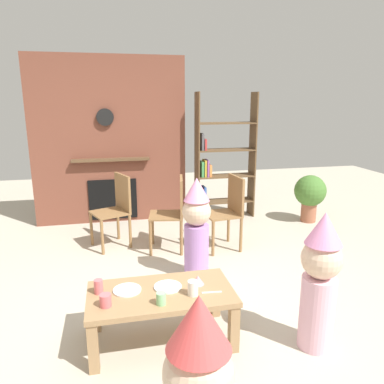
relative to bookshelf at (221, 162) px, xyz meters
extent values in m
plane|color=#BCB29E|center=(-1.04, -2.40, -0.87)|extent=(12.00, 12.00, 0.00)
cube|color=brown|center=(-1.63, 0.20, 0.33)|extent=(2.20, 0.18, 2.40)
cube|color=black|center=(-1.63, 0.10, -0.52)|extent=(0.70, 0.02, 0.60)
cube|color=brown|center=(-1.63, 0.06, 0.08)|extent=(1.10, 0.10, 0.04)
cylinder|color=black|center=(-1.68, 0.08, 0.68)|extent=(0.24, 0.04, 0.24)
cube|color=brown|center=(-0.37, 0.00, 0.08)|extent=(0.02, 0.28, 1.90)
cube|color=brown|center=(0.51, 0.00, 0.08)|extent=(0.02, 0.28, 1.90)
cube|color=brown|center=(0.07, 0.00, -0.62)|extent=(0.86, 0.28, 0.02)
cube|color=brown|center=(0.07, 0.00, -0.22)|extent=(0.86, 0.28, 0.02)
cube|color=brown|center=(0.07, 0.00, 0.18)|extent=(0.86, 0.28, 0.02)
cube|color=brown|center=(0.07, 0.00, 0.58)|extent=(0.86, 0.28, 0.02)
cube|color=#B23333|center=(-0.30, 0.00, -0.50)|extent=(0.03, 0.20, 0.22)
cube|color=#3359A5|center=(-0.26, 0.00, -0.49)|extent=(0.03, 0.20, 0.24)
cube|color=#3F8C4C|center=(-0.30, 0.00, -0.10)|extent=(0.04, 0.20, 0.23)
cube|color=gold|center=(-0.26, 0.00, -0.09)|extent=(0.03, 0.20, 0.25)
cube|color=#8C4C99|center=(-0.22, 0.00, -0.09)|extent=(0.03, 0.20, 0.25)
cube|color=#D87F3F|center=(-0.18, 0.00, -0.12)|extent=(0.04, 0.20, 0.18)
cube|color=#4C4C51|center=(-0.30, 0.00, 0.31)|extent=(0.04, 0.20, 0.25)
cube|color=#B23333|center=(-0.26, 0.00, 0.27)|extent=(0.03, 0.20, 0.17)
cube|color=#9E7A51|center=(-1.32, -2.86, -0.48)|extent=(1.08, 0.56, 0.04)
cube|color=#9E7A51|center=(-1.81, -3.10, -0.69)|extent=(0.07, 0.07, 0.37)
cube|color=#9E7A51|center=(-0.83, -3.10, -0.69)|extent=(0.07, 0.07, 0.37)
cube|color=#9E7A51|center=(-1.81, -2.62, -0.69)|extent=(0.07, 0.07, 0.37)
cube|color=#9E7A51|center=(-0.83, -2.62, -0.69)|extent=(0.07, 0.07, 0.37)
cylinder|color=#E5666B|center=(-1.72, -2.98, -0.42)|extent=(0.08, 0.08, 0.09)
cylinder|color=#E5666B|center=(-1.77, -2.78, -0.41)|extent=(0.06, 0.06, 0.11)
cylinder|color=silver|center=(-1.10, -2.96, -0.41)|extent=(0.08, 0.08, 0.11)
cylinder|color=#8CD18C|center=(-1.34, -3.03, -0.42)|extent=(0.07, 0.07, 0.09)
cylinder|color=white|center=(-1.26, -2.81, -0.46)|extent=(0.21, 0.21, 0.01)
cylinder|color=white|center=(-1.56, -2.79, -0.46)|extent=(0.21, 0.21, 0.01)
cone|color=pink|center=(-1.03, -2.81, -0.43)|extent=(0.10, 0.10, 0.07)
cube|color=silver|center=(-0.96, -2.96, -0.46)|extent=(0.15, 0.03, 0.01)
sphere|color=beige|center=(-1.33, -4.09, -0.15)|extent=(0.30, 0.30, 0.30)
cone|color=#EA4C4C|center=(-1.33, -4.09, 0.08)|extent=(0.27, 0.27, 0.24)
cylinder|color=#EAB2C6|center=(-0.22, -3.18, -0.59)|extent=(0.25, 0.25, 0.56)
sphere|color=beige|center=(-0.22, -3.18, -0.17)|extent=(0.29, 0.29, 0.29)
cone|color=pink|center=(-0.22, -3.18, 0.06)|extent=(0.26, 0.26, 0.23)
cylinder|color=#B27FCC|center=(-0.82, -1.89, -0.59)|extent=(0.25, 0.25, 0.56)
sphere|color=beige|center=(-0.82, -1.89, -0.17)|extent=(0.29, 0.29, 0.29)
cone|color=pink|center=(-0.82, -1.89, 0.06)|extent=(0.26, 0.26, 0.23)
cube|color=olive|center=(-1.68, -0.87, -0.43)|extent=(0.52, 0.52, 0.02)
cube|color=olive|center=(-1.51, -0.80, -0.20)|extent=(0.18, 0.38, 0.45)
cylinder|color=olive|center=(-1.91, -0.78, -0.66)|extent=(0.04, 0.04, 0.43)
cylinder|color=olive|center=(-1.78, -1.11, -0.66)|extent=(0.04, 0.04, 0.43)
cylinder|color=olive|center=(-1.58, -0.64, -0.66)|extent=(0.04, 0.04, 0.43)
cylinder|color=olive|center=(-1.44, -0.97, -0.66)|extent=(0.04, 0.04, 0.43)
cube|color=olive|center=(-1.02, -1.12, -0.43)|extent=(0.47, 0.47, 0.02)
cube|color=olive|center=(-0.83, -1.16, -0.20)|extent=(0.10, 0.40, 0.45)
cylinder|color=olive|center=(-1.16, -0.91, -0.66)|extent=(0.04, 0.04, 0.43)
cylinder|color=olive|center=(-1.23, -1.27, -0.66)|extent=(0.04, 0.04, 0.43)
cylinder|color=olive|center=(-0.81, -0.98, -0.66)|extent=(0.04, 0.04, 0.43)
cylinder|color=olive|center=(-0.87, -1.33, -0.66)|extent=(0.04, 0.04, 0.43)
cube|color=olive|center=(-0.36, -1.23, -0.43)|extent=(0.44, 0.44, 0.02)
cube|color=olive|center=(-0.17, -1.21, -0.20)|extent=(0.07, 0.40, 0.45)
cylinder|color=olive|center=(-0.55, -1.08, -0.66)|extent=(0.04, 0.04, 0.43)
cylinder|color=olive|center=(-0.51, -1.43, -0.66)|extent=(0.04, 0.04, 0.43)
cylinder|color=olive|center=(-0.20, -1.04, -0.66)|extent=(0.04, 0.04, 0.43)
cylinder|color=olive|center=(-0.16, -1.39, -0.66)|extent=(0.04, 0.04, 0.43)
cylinder|color=#9E5B42|center=(1.24, -0.52, -0.73)|extent=(0.22, 0.22, 0.28)
sphere|color=#46762F|center=(1.24, -0.52, -0.40)|extent=(0.47, 0.47, 0.47)
camera|label=1|loc=(-1.63, -5.32, 0.92)|focal=34.57mm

